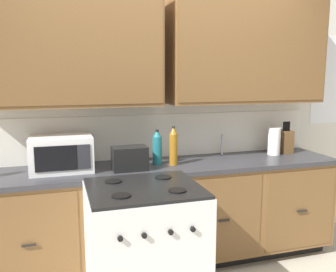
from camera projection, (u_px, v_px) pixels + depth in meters
name	position (u px, v px, depth m)	size (l,w,h in m)	color
wall_unit	(163.00, 77.00, 3.18)	(4.23, 0.40, 2.43)	silver
counter_run	(169.00, 213.00, 3.19)	(3.06, 0.64, 0.92)	black
stove_range	(145.00, 252.00, 2.49)	(0.76, 0.68, 0.95)	white
microwave	(61.00, 153.00, 2.88)	(0.48, 0.37, 0.28)	white
toaster	(130.00, 158.00, 2.91)	(0.28, 0.18, 0.19)	black
knife_block	(285.00, 141.00, 3.56)	(0.11, 0.14, 0.31)	brown
sink_faucet	(222.00, 144.00, 3.47)	(0.02, 0.02, 0.20)	#B2B5BA
paper_towel_roll	(274.00, 141.00, 3.47)	(0.12, 0.12, 0.26)	white
bottle_teal	(157.00, 147.00, 3.09)	(0.08, 0.08, 0.30)	#1E707A
bottle_amber	(173.00, 146.00, 3.06)	(0.07, 0.07, 0.33)	#9E6619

